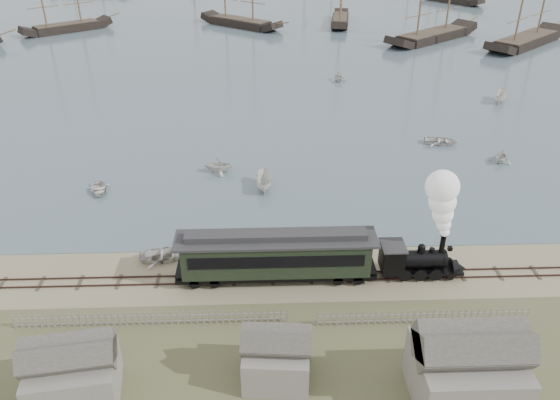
{
  "coord_description": "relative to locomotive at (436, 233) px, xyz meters",
  "views": [
    {
      "loc": [
        1.34,
        -36.22,
        26.49
      ],
      "look_at": [
        2.8,
        4.33,
        3.5
      ],
      "focal_mm": 35.0,
      "sensor_mm": 36.0,
      "label": 1
    }
  ],
  "objects": [
    {
      "name": "rowboat_7",
      "position": [
        -0.63,
        50.64,
        -3.21
      ],
      "size": [
        3.37,
        3.11,
        1.47
      ],
      "primitive_type": "imported",
      "rotation": [
        0.0,
        0.0,
        0.29
      ],
      "color": "silver",
      "rests_on": "harbor_water"
    },
    {
      "name": "shed_right",
      "position": [
        -1.37,
        -12.0,
        -4.0
      ],
      "size": [
        6.0,
        5.0,
        5.1
      ],
      "primitive_type": null,
      "color": "gray",
      "rests_on": "ground"
    },
    {
      "name": "picket_fence_west",
      "position": [
        -20.87,
        -5.0,
        -4.0
      ],
      "size": [
        19.0,
        0.1,
        1.2
      ],
      "primitive_type": null,
      "color": "gray",
      "rests_on": "ground"
    },
    {
      "name": "shed_left",
      "position": [
        -24.37,
        -11.0,
        -4.0
      ],
      "size": [
        5.0,
        4.0,
        4.1
      ],
      "primitive_type": null,
      "color": "gray",
      "rests_on": "ground"
    },
    {
      "name": "rowboat_1",
      "position": [
        -17.64,
        18.8,
        -3.11
      ],
      "size": [
        2.95,
        3.36,
        1.67
      ],
      "primitive_type": "imported",
      "rotation": [
        0.0,
        0.0,
        1.64
      ],
      "color": "silver",
      "rests_on": "harbor_water"
    },
    {
      "name": "passenger_coach",
      "position": [
        -12.1,
        0.0,
        -1.67
      ],
      "size": [
        15.33,
        2.96,
        3.72
      ],
      "color": "black",
      "rests_on": "ground"
    },
    {
      "name": "shed_mid",
      "position": [
        -12.37,
        -10.0,
        -4.0
      ],
      "size": [
        4.0,
        3.5,
        3.6
      ],
      "primitive_type": null,
      "color": "gray",
      "rests_on": "ground"
    },
    {
      "name": "rowboat_3",
      "position": [
        8.46,
        25.37,
        -3.53
      ],
      "size": [
        3.6,
        4.47,
        0.82
      ],
      "primitive_type": "imported",
      "rotation": [
        0.0,
        0.0,
        1.36
      ],
      "color": "silver",
      "rests_on": "harbor_water"
    },
    {
      "name": "locomotive",
      "position": [
        0.0,
        0.0,
        0.0
      ],
      "size": [
        6.94,
        2.59,
        8.65
      ],
      "color": "black",
      "rests_on": "ground"
    },
    {
      "name": "beached_dinghy",
      "position": [
        -21.21,
        3.01,
        -3.58
      ],
      "size": [
        3.54,
        4.48,
        0.84
      ],
      "primitive_type": "imported",
      "rotation": [
        0.0,
        0.0,
        1.74
      ],
      "color": "silver",
      "rests_on": "ground"
    },
    {
      "name": "ground",
      "position": [
        -14.37,
        2.0,
        -4.0
      ],
      "size": [
        600.0,
        600.0,
        0.0
      ],
      "primitive_type": "plane",
      "color": "#99906D",
      "rests_on": "ground"
    },
    {
      "name": "rowboat_5",
      "position": [
        21.36,
        40.05,
        -3.17
      ],
      "size": [
        4.21,
        3.3,
        1.54
      ],
      "primitive_type": "imported",
      "rotation": [
        0.0,
        0.0,
        2.62
      ],
      "color": "silver",
      "rests_on": "harbor_water"
    },
    {
      "name": "picket_fence_east",
      "position": [
        -1.87,
        -5.5,
        -4.0
      ],
      "size": [
        15.0,
        0.1,
        1.2
      ],
      "primitive_type": null,
      "color": "gray",
      "rests_on": "ground"
    },
    {
      "name": "rowboat_4",
      "position": [
        13.66,
        20.17,
        -3.22
      ],
      "size": [
        3.59,
        3.48,
        1.44
      ],
      "primitive_type": "imported",
      "rotation": [
        0.0,
        0.0,
        5.7
      ],
      "color": "silver",
      "rests_on": "harbor_water"
    },
    {
      "name": "rowboat_0",
      "position": [
        -29.55,
        14.67,
        -3.6
      ],
      "size": [
        3.85,
        3.25,
        0.68
      ],
      "primitive_type": "imported",
      "rotation": [
        0.0,
        0.0,
        0.31
      ],
      "color": "silver",
      "rests_on": "harbor_water"
    },
    {
      "name": "rowboat_2",
      "position": [
        -12.92,
        14.89,
        -3.19
      ],
      "size": [
        3.92,
        1.5,
        1.51
      ],
      "primitive_type": "imported",
      "rotation": [
        0.0,
        0.0,
        3.14
      ],
      "color": "silver",
      "rests_on": "harbor_water"
    },
    {
      "name": "rail_track",
      "position": [
        -14.37,
        0.0,
        -3.96
      ],
      "size": [
        120.0,
        1.8,
        0.16
      ],
      "color": "#38241E",
      "rests_on": "ground"
    }
  ]
}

